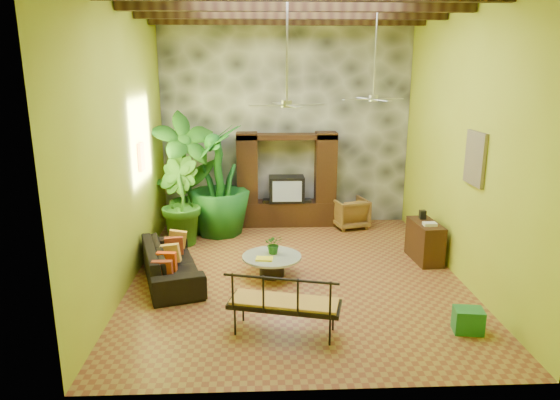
{
  "coord_description": "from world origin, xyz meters",
  "views": [
    {
      "loc": [
        -0.67,
        -8.72,
        3.75
      ],
      "look_at": [
        -0.29,
        0.2,
        1.41
      ],
      "focal_mm": 32.0,
      "sensor_mm": 36.0,
      "label": 1
    }
  ],
  "objects_px": {
    "wicker_armchair": "(350,213)",
    "green_bin": "(468,320)",
    "entertainment_center": "(287,187)",
    "tall_plant_c": "(218,180)",
    "ceiling_fan_back": "(374,88)",
    "tall_plant_b": "(179,201)",
    "coffee_table": "(272,263)",
    "tall_plant_a": "(186,175)",
    "side_console": "(425,241)",
    "iron_bench": "(285,302)",
    "sofa": "(171,262)",
    "ceiling_fan_front": "(287,91)"
  },
  "relations": [
    {
      "from": "ceiling_fan_front",
      "to": "entertainment_center",
      "type": "bearing_deg",
      "value": 86.76
    },
    {
      "from": "wicker_armchair",
      "to": "tall_plant_c",
      "type": "distance_m",
      "value": 3.29
    },
    {
      "from": "tall_plant_c",
      "to": "iron_bench",
      "type": "bearing_deg",
      "value": -74.78
    },
    {
      "from": "tall_plant_b",
      "to": "ceiling_fan_front",
      "type": "bearing_deg",
      "value": -45.74
    },
    {
      "from": "entertainment_center",
      "to": "ceiling_fan_back",
      "type": "distance_m",
      "value": 3.5
    },
    {
      "from": "tall_plant_b",
      "to": "entertainment_center",
      "type": "bearing_deg",
      "value": 27.18
    },
    {
      "from": "ceiling_fan_back",
      "to": "sofa",
      "type": "relative_size",
      "value": 0.82
    },
    {
      "from": "ceiling_fan_front",
      "to": "sofa",
      "type": "height_order",
      "value": "ceiling_fan_front"
    },
    {
      "from": "wicker_armchair",
      "to": "entertainment_center",
      "type": "bearing_deg",
      "value": -23.84
    },
    {
      "from": "tall_plant_a",
      "to": "coffee_table",
      "type": "height_order",
      "value": "tall_plant_a"
    },
    {
      "from": "ceiling_fan_front",
      "to": "ceiling_fan_back",
      "type": "xyz_separation_m",
      "value": [
        1.8,
        1.6,
        0.0
      ]
    },
    {
      "from": "tall_plant_a",
      "to": "green_bin",
      "type": "distance_m",
      "value": 6.79
    },
    {
      "from": "tall_plant_c",
      "to": "coffee_table",
      "type": "distance_m",
      "value": 2.99
    },
    {
      "from": "sofa",
      "to": "side_console",
      "type": "bearing_deg",
      "value": -98.28
    },
    {
      "from": "tall_plant_c",
      "to": "green_bin",
      "type": "height_order",
      "value": "tall_plant_c"
    },
    {
      "from": "ceiling_fan_front",
      "to": "sofa",
      "type": "relative_size",
      "value": 0.82
    },
    {
      "from": "entertainment_center",
      "to": "side_console",
      "type": "xyz_separation_m",
      "value": [
        2.65,
        -2.5,
        -0.57
      ]
    },
    {
      "from": "tall_plant_b",
      "to": "sofa",
      "type": "bearing_deg",
      "value": -86.26
    },
    {
      "from": "side_console",
      "to": "tall_plant_c",
      "type": "bearing_deg",
      "value": 151.71
    },
    {
      "from": "tall_plant_a",
      "to": "entertainment_center",
      "type": "bearing_deg",
      "value": 15.03
    },
    {
      "from": "ceiling_fan_front",
      "to": "side_console",
      "type": "xyz_separation_m",
      "value": [
        2.85,
        1.03,
        -3.0
      ]
    },
    {
      "from": "ceiling_fan_back",
      "to": "tall_plant_b",
      "type": "xyz_separation_m",
      "value": [
        -4.03,
        0.69,
        -2.44
      ]
    },
    {
      "from": "entertainment_center",
      "to": "side_console",
      "type": "distance_m",
      "value": 3.69
    },
    {
      "from": "ceiling_fan_front",
      "to": "tall_plant_b",
      "type": "distance_m",
      "value": 4.02
    },
    {
      "from": "tall_plant_b",
      "to": "side_console",
      "type": "bearing_deg",
      "value": -13.89
    },
    {
      "from": "entertainment_center",
      "to": "ceiling_fan_back",
      "type": "height_order",
      "value": "ceiling_fan_back"
    },
    {
      "from": "wicker_armchair",
      "to": "iron_bench",
      "type": "bearing_deg",
      "value": 55.6
    },
    {
      "from": "wicker_armchair",
      "to": "green_bin",
      "type": "relative_size",
      "value": 1.92
    },
    {
      "from": "coffee_table",
      "to": "iron_bench",
      "type": "xyz_separation_m",
      "value": [
        0.13,
        -2.16,
        0.28
      ]
    },
    {
      "from": "entertainment_center",
      "to": "tall_plant_a",
      "type": "xyz_separation_m",
      "value": [
        -2.33,
        -0.63,
        0.46
      ]
    },
    {
      "from": "tall_plant_c",
      "to": "coffee_table",
      "type": "bearing_deg",
      "value": -65.7
    },
    {
      "from": "entertainment_center",
      "to": "tall_plant_c",
      "type": "xyz_separation_m",
      "value": [
        -1.61,
        -0.61,
        0.31
      ]
    },
    {
      "from": "tall_plant_b",
      "to": "coffee_table",
      "type": "relative_size",
      "value": 1.75
    },
    {
      "from": "coffee_table",
      "to": "green_bin",
      "type": "distance_m",
      "value": 3.57
    },
    {
      "from": "wicker_armchair",
      "to": "coffee_table",
      "type": "distance_m",
      "value": 3.53
    },
    {
      "from": "sofa",
      "to": "side_console",
      "type": "distance_m",
      "value": 5.0
    },
    {
      "from": "entertainment_center",
      "to": "tall_plant_b",
      "type": "height_order",
      "value": "entertainment_center"
    },
    {
      "from": "ceiling_fan_front",
      "to": "tall_plant_a",
      "type": "xyz_separation_m",
      "value": [
        -2.13,
        2.91,
        -1.98
      ]
    },
    {
      "from": "tall_plant_a",
      "to": "green_bin",
      "type": "bearing_deg",
      "value": -45.12
    },
    {
      "from": "entertainment_center",
      "to": "green_bin",
      "type": "height_order",
      "value": "entertainment_center"
    },
    {
      "from": "sofa",
      "to": "tall_plant_b",
      "type": "bearing_deg",
      "value": -12.97
    },
    {
      "from": "coffee_table",
      "to": "ceiling_fan_back",
      "type": "bearing_deg",
      "value": 31.11
    },
    {
      "from": "wicker_armchair",
      "to": "green_bin",
      "type": "xyz_separation_m",
      "value": [
        0.84,
        -5.1,
        -0.18
      ]
    },
    {
      "from": "entertainment_center",
      "to": "wicker_armchair",
      "type": "distance_m",
      "value": 1.67
    },
    {
      "from": "wicker_armchair",
      "to": "iron_bench",
      "type": "distance_m",
      "value": 5.41
    },
    {
      "from": "ceiling_fan_back",
      "to": "tall_plant_a",
      "type": "distance_m",
      "value": 4.59
    },
    {
      "from": "green_bin",
      "to": "coffee_table",
      "type": "bearing_deg",
      "value": 142.33
    },
    {
      "from": "sofa",
      "to": "entertainment_center",
      "type": "bearing_deg",
      "value": -52.1
    },
    {
      "from": "coffee_table",
      "to": "tall_plant_c",
      "type": "bearing_deg",
      "value": 114.3
    },
    {
      "from": "tall_plant_a",
      "to": "iron_bench",
      "type": "relative_size",
      "value": 1.67
    }
  ]
}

